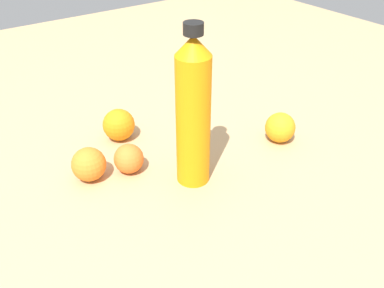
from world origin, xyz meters
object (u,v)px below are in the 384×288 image
at_px(water_bottle, 192,112).
at_px(orange_0, 119,125).
at_px(orange_1, 129,159).
at_px(orange_3, 279,127).
at_px(orange_2, 89,164).

distance_m(water_bottle, orange_0, 0.25).
height_order(orange_1, orange_3, orange_3).
bearing_deg(orange_1, orange_3, -15.72).
distance_m(water_bottle, orange_2, 0.23).
distance_m(orange_1, orange_2, 0.08).
xyz_separation_m(orange_1, orange_2, (-0.08, 0.02, 0.00)).
relative_size(water_bottle, orange_2, 4.61).
distance_m(orange_0, orange_3, 0.36).
xyz_separation_m(orange_0, orange_2, (-0.12, -0.10, -0.00)).
relative_size(orange_2, orange_3, 1.00).
bearing_deg(water_bottle, orange_3, 145.73).
relative_size(orange_0, orange_1, 1.19).
bearing_deg(orange_2, orange_3, -16.07).
height_order(orange_0, orange_3, orange_0).
xyz_separation_m(orange_2, orange_3, (0.41, -0.12, -0.00)).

